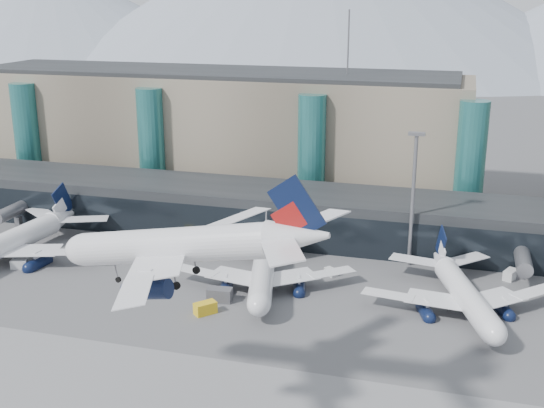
# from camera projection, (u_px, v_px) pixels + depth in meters

# --- Properties ---
(ground) EXTENTS (900.00, 900.00, 0.00)m
(ground) POSITION_uv_depth(u_px,v_px,m) (156.00, 370.00, 93.18)
(ground) COLOR #515154
(ground) RESTS_ON ground
(concourse) EXTENTS (170.00, 27.00, 10.00)m
(concourse) POSITION_uv_depth(u_px,v_px,m) (271.00, 212.00, 144.84)
(concourse) COLOR black
(concourse) RESTS_ON ground
(terminal_main) EXTENTS (130.00, 30.00, 31.00)m
(terminal_main) POSITION_uv_depth(u_px,v_px,m) (213.00, 130.00, 177.98)
(terminal_main) COLOR gray
(terminal_main) RESTS_ON ground
(teal_towers) EXTENTS (116.40, 19.40, 46.00)m
(teal_towers) POSITION_uv_depth(u_px,v_px,m) (229.00, 150.00, 161.08)
(teal_towers) COLOR #28706F
(teal_towers) RESTS_ON ground
(mountain_ridge) EXTENTS (910.00, 400.00, 110.00)m
(mountain_ridge) POSITION_uv_depth(u_px,v_px,m) (436.00, 1.00, 425.29)
(mountain_ridge) COLOR gray
(mountain_ridge) RESTS_ON ground
(lightmast_mid) EXTENTS (3.00, 1.20, 25.60)m
(lightmast_mid) POSITION_uv_depth(u_px,v_px,m) (413.00, 192.00, 125.32)
(lightmast_mid) COLOR slate
(lightmast_mid) RESTS_ON ground
(hero_jet) EXTENTS (34.64, 35.00, 11.32)m
(hero_jet) POSITION_uv_depth(u_px,v_px,m) (197.00, 237.00, 75.60)
(hero_jet) COLOR silver
(hero_jet) RESTS_ON ground
(jet_parked_left) EXTENTS (39.11, 38.81, 12.66)m
(jet_parked_left) POSITION_uv_depth(u_px,v_px,m) (19.00, 232.00, 133.27)
(jet_parked_left) COLOR silver
(jet_parked_left) RESTS_ON ground
(jet_parked_mid) EXTENTS (33.20, 34.25, 11.01)m
(jet_parked_mid) POSITION_uv_depth(u_px,v_px,m) (263.00, 261.00, 120.21)
(jet_parked_mid) COLOR silver
(jet_parked_mid) RESTS_ON ground
(jet_parked_right) EXTENTS (32.62, 34.43, 11.06)m
(jet_parked_right) POSITION_uv_depth(u_px,v_px,m) (461.00, 282.00, 111.42)
(jet_parked_right) COLOR silver
(jet_parked_right) RESTS_ON ground
(veh_a) EXTENTS (3.39, 2.54, 1.70)m
(veh_a) POSITION_uv_depth(u_px,v_px,m) (20.00, 264.00, 127.79)
(veh_a) COLOR silver
(veh_a) RESTS_ON ground
(veh_b) EXTENTS (2.55, 3.30, 1.68)m
(veh_b) POSITION_uv_depth(u_px,v_px,m) (173.00, 243.00, 138.51)
(veh_b) COLOR gold
(veh_b) RESTS_ON ground
(veh_c) EXTENTS (4.27, 2.51, 2.28)m
(veh_c) POSITION_uv_depth(u_px,v_px,m) (220.00, 295.00, 113.86)
(veh_c) COLOR #47474C
(veh_c) RESTS_ON ground
(veh_d) EXTENTS (2.82, 3.55, 1.79)m
(veh_d) POSITION_uv_depth(u_px,v_px,m) (510.00, 275.00, 122.69)
(veh_d) COLOR silver
(veh_d) RESTS_ON ground
(veh_g) EXTENTS (2.64, 2.49, 1.35)m
(veh_g) POSITION_uv_depth(u_px,v_px,m) (331.00, 272.00, 124.52)
(veh_g) COLOR silver
(veh_g) RESTS_ON ground
(veh_h) EXTENTS (3.73, 3.86, 1.95)m
(veh_h) POSITION_uv_depth(u_px,v_px,m) (205.00, 308.00, 109.38)
(veh_h) COLOR gold
(veh_h) RESTS_ON ground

